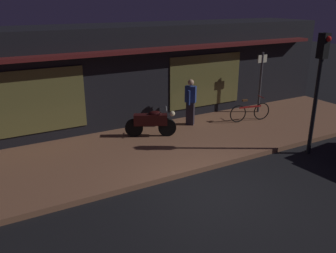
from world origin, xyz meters
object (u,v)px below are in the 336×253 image
motorcycle (152,122)px  bicycle_parked (250,112)px  sign_post (261,79)px  person_bystander (190,101)px  traffic_light_pole (320,73)px

motorcycle → bicycle_parked: motorcycle is taller
bicycle_parked → sign_post: size_ratio=0.68×
sign_post → bicycle_parked: bearing=-146.6°
bicycle_parked → person_bystander: (-2.17, 0.75, 0.52)m
bicycle_parked → person_bystander: bearing=161.0°
sign_post → traffic_light_pole: size_ratio=0.67×
bicycle_parked → sign_post: sign_post is taller
person_bystander → sign_post: 3.29m
motorcycle → traffic_light_pole: 5.30m
motorcycle → traffic_light_pole: (3.72, -3.31, 1.83)m
motorcycle → bicycle_parked: (3.92, -0.36, -0.14)m
person_bystander → bicycle_parked: bearing=-19.0°
motorcycle → traffic_light_pole: traffic_light_pole is taller
bicycle_parked → person_bystander: person_bystander is taller
person_bystander → traffic_light_pole: bearing=-62.0°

